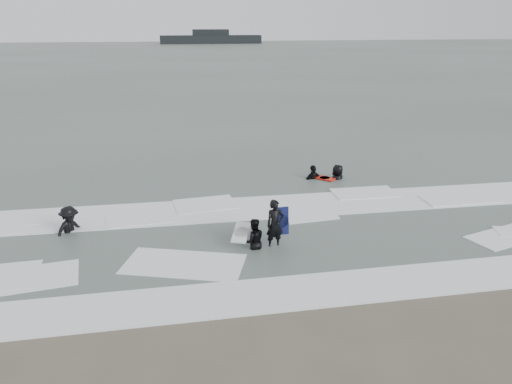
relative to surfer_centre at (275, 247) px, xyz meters
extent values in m
plane|color=brown|center=(-0.20, -2.40, 0.00)|extent=(320.00, 320.00, 0.00)
plane|color=#47544C|center=(-0.20, 77.60, 0.06)|extent=(320.00, 320.00, 0.00)
imported|color=black|center=(0.00, 0.00, 0.00)|extent=(0.71, 0.55, 1.72)
imported|color=black|center=(-0.72, 0.03, 0.00)|extent=(0.84, 0.68, 1.62)
imported|color=black|center=(-6.99, 2.34, 0.00)|extent=(1.34, 1.37, 1.89)
imported|color=black|center=(3.33, 7.07, 0.00)|extent=(1.18, 0.79, 1.86)
imported|color=black|center=(4.47, 6.84, 0.00)|extent=(1.10, 1.01, 1.89)
cube|color=white|center=(-0.20, -3.00, 0.03)|extent=(30.03, 2.32, 0.07)
cube|color=white|center=(-0.20, 3.60, 0.04)|extent=(30.00, 2.60, 0.09)
cube|color=black|center=(9.38, 141.99, 1.24)|extent=(30.15, 5.38, 2.37)
cube|color=black|center=(9.38, 141.99, 3.29)|extent=(10.77, 3.23, 1.72)
camera|label=1|loc=(-3.15, -14.94, 7.31)|focal=35.00mm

